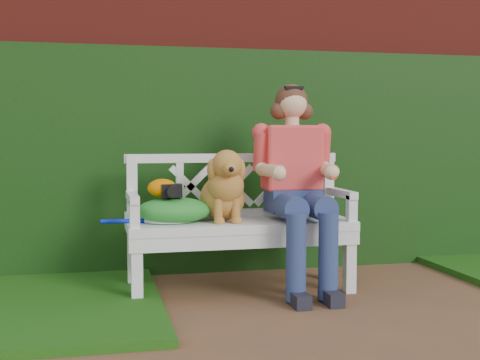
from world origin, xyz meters
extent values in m
plane|color=brown|center=(0.00, 0.00, 0.00)|extent=(60.00, 60.00, 0.00)
cube|color=maroon|center=(0.00, 1.90, 1.10)|extent=(10.00, 0.30, 2.20)
cube|color=#183810|center=(0.00, 1.68, 0.85)|extent=(10.00, 0.18, 1.70)
cube|color=black|center=(-1.00, 0.94, 0.69)|extent=(0.14, 0.10, 0.09)
ellipsoid|color=#CD6800|center=(-1.06, 0.98, 0.71)|extent=(0.20, 0.16, 0.12)
camera|label=1|loc=(-1.49, -3.17, 1.05)|focal=48.00mm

